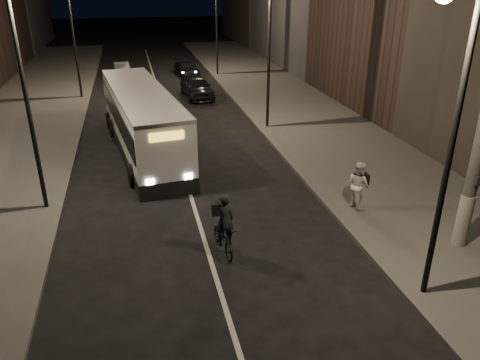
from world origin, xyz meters
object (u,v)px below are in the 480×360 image
streetlight_right_far (213,12)px  car_far (186,69)px  car_near (197,87)px  streetlight_right_mid (265,35)px  streetlight_left_near (29,71)px  car_mid (121,68)px  streetlight_left_far (75,22)px  pedestrian_woman (358,185)px  streetlight_right_near (448,114)px  utility_pole (473,178)px  cyclist_on_bicycle (224,233)px  city_bus (142,118)px

streetlight_right_far → car_far: size_ratio=2.02×
car_near → streetlight_right_mid: bearing=-77.1°
streetlight_left_near → car_mid: bearing=84.3°
streetlight_left_near → streetlight_left_far: size_ratio=1.00×
car_mid → streetlight_right_far: bearing=160.7°
streetlight_left_far → pedestrian_woman: streetlight_left_far is taller
streetlight_right_near → utility_pole: (2.87, 2.00, -2.80)m
car_mid → cyclist_on_bicycle: bearing=91.2°
city_bus → car_far: city_bus is taller
streetlight_left_near → utility_pole: (13.53, -6.00, -2.80)m
streetlight_left_far → city_bus: 13.22m
streetlight_right_mid → cyclist_on_bicycle: 14.15m
streetlight_right_near → streetlight_right_mid: size_ratio=1.00×
utility_pole → city_bus: 15.40m
streetlight_left_near → car_near: (8.00, 16.46, -4.57)m
streetlight_right_far → city_bus: 19.77m
streetlight_right_far → car_mid: 9.60m
streetlight_right_near → streetlight_right_mid: same height
car_far → utility_pole: bearing=-87.9°
streetlight_right_far → cyclist_on_bicycle: bearing=-99.6°
utility_pole → car_mid: (-10.95, 32.08, -1.95)m
streetlight_left_near → utility_pole: size_ratio=1.35×
city_bus → cyclist_on_bicycle: city_bus is taller
cyclist_on_bicycle → car_near: bearing=77.1°
streetlight_right_near → car_mid: (-8.08, 34.08, -4.74)m
streetlight_right_near → pedestrian_woman: 6.83m
streetlight_right_far → utility_pole: (2.87, -30.00, -2.80)m
cyclist_on_bicycle → pedestrian_woman: 5.85m
streetlight_right_mid → car_mid: streetlight_right_mid is taller
city_bus → car_far: bearing=69.0°
utility_pole → car_near: (-5.53, 22.46, -1.78)m
streetlight_right_far → streetlight_left_near: 26.26m
streetlight_right_near → pedestrian_woman: (0.75, 5.28, -4.27)m
streetlight_right_far → cyclist_on_bicycle: 29.25m
cyclist_on_bicycle → car_near: size_ratio=0.47×
city_bus → pedestrian_woman: bearing=-55.7°
streetlight_right_near → streetlight_right_far: bearing=90.0°
car_far → streetlight_right_far: bearing=-24.7°
streetlight_right_mid → pedestrian_woman: size_ratio=4.36×
streetlight_left_far → city_bus: streetlight_left_far is taller
streetlight_right_near → streetlight_right_mid: bearing=90.0°
utility_pole → car_mid: bearing=108.8°
utility_pole → cyclist_on_bicycle: utility_pole is taller
streetlight_right_mid → streetlight_left_far: (-10.66, 10.00, 0.00)m
utility_pole → streetlight_right_far: bearing=95.5°
streetlight_right_far → pedestrian_woman: size_ratio=4.36×
utility_pole → city_bus: utility_pole is taller
streetlight_left_far → car_near: 9.34m
pedestrian_woman → car_near: pedestrian_woman is taller
pedestrian_woman → cyclist_on_bicycle: bearing=93.6°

